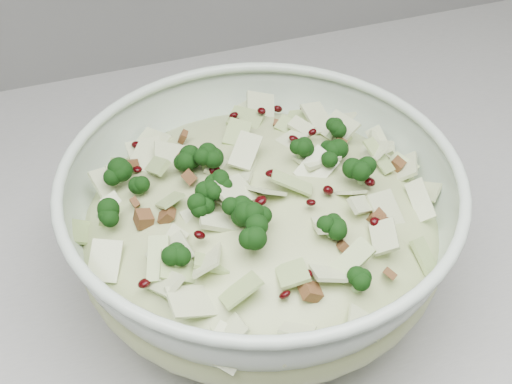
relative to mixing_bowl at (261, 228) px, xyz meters
The scene contains 2 objects.
mixing_bowl is the anchor object (origin of this frame).
salad 0.02m from the mixing_bowl, behind, with size 0.29×0.29×0.13m.
Camera 1 is at (-0.04, 1.22, 1.37)m, focal length 50.00 mm.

